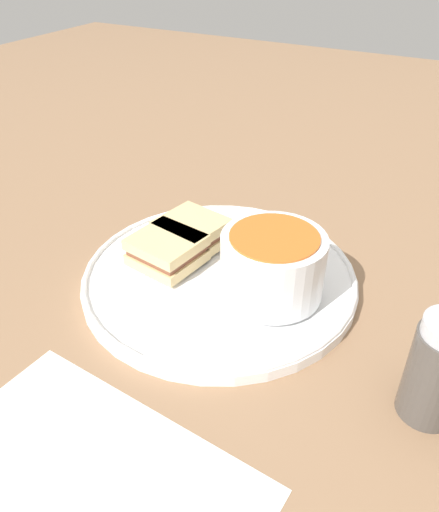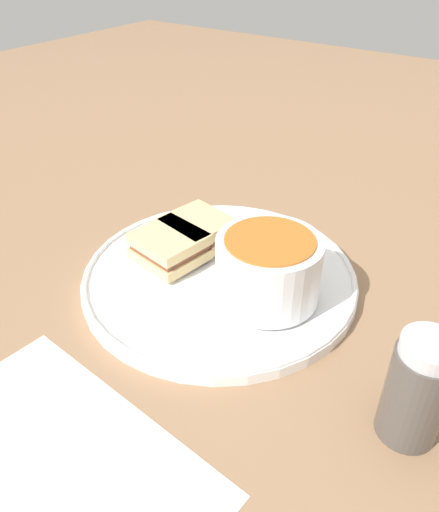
% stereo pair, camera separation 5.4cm
% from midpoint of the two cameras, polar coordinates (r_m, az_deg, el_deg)
% --- Properties ---
extents(ground_plane, '(2.40, 2.40, 0.00)m').
position_cam_midpoint_polar(ground_plane, '(0.56, -2.76, -3.08)').
color(ground_plane, '#8E6B4C').
extents(plate, '(0.30, 0.30, 0.02)m').
position_cam_midpoint_polar(plate, '(0.56, -2.78, -2.38)').
color(plate, white).
rests_on(plate, ground_plane).
extents(soup_bowl, '(0.11, 0.11, 0.07)m').
position_cam_midpoint_polar(soup_bowl, '(0.50, 3.02, -1.08)').
color(soup_bowl, white).
rests_on(soup_bowl, plate).
extents(spoon, '(0.08, 0.09, 0.01)m').
position_cam_midpoint_polar(spoon, '(0.60, 3.85, 1.67)').
color(spoon, silver).
rests_on(spoon, plate).
extents(sandwich_half_near, '(0.08, 0.08, 0.03)m').
position_cam_midpoint_polar(sandwich_half_near, '(0.59, -5.84, 2.62)').
color(sandwich_half_near, '#DBBC7F').
rests_on(sandwich_half_near, plate).
extents(sandwich_half_far, '(0.08, 0.08, 0.03)m').
position_cam_midpoint_polar(sandwich_half_far, '(0.56, -8.77, 0.62)').
color(sandwich_half_far, '#DBBC7F').
rests_on(sandwich_half_far, plate).
extents(salt_shaker, '(0.05, 0.05, 0.10)m').
position_cam_midpoint_polar(salt_shaker, '(0.43, 20.35, -12.31)').
color(salt_shaker, '#4C4742').
rests_on(salt_shaker, ground_plane).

